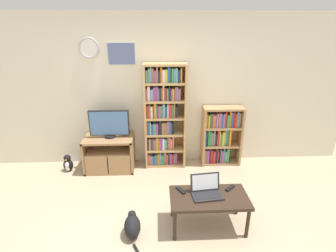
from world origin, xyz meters
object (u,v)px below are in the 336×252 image
(laptop, at_px, (206,190))
(remote_near_laptop, at_px, (230,188))
(television, at_px, (109,124))
(coffee_table, at_px, (209,200))
(bookshelf_short, at_px, (220,136))
(remote_far_from_laptop, at_px, (181,190))
(tv_stand, at_px, (110,153))
(bookshelf_tall, at_px, (163,117))
(cat, at_px, (132,226))
(penguin_figurine, at_px, (68,164))

(laptop, xyz_separation_m, remote_near_laptop, (0.32, 0.10, -0.05))
(television, height_order, coffee_table, television)
(bookshelf_short, bearing_deg, remote_near_laptop, -97.98)
(laptop, bearing_deg, remote_far_from_laptop, 159.27)
(tv_stand, relative_size, television, 1.26)
(bookshelf_tall, relative_size, laptop, 4.61)
(tv_stand, relative_size, laptop, 2.11)
(bookshelf_short, xyz_separation_m, remote_far_from_laptop, (-0.84, -1.50, -0.08))
(remote_near_laptop, bearing_deg, bookshelf_tall, 166.14)
(cat, height_order, penguin_figurine, penguin_figurine)
(tv_stand, distance_m, remote_far_from_laptop, 1.76)
(bookshelf_short, bearing_deg, cat, -129.60)
(remote_near_laptop, distance_m, cat, 1.30)
(coffee_table, bearing_deg, bookshelf_tall, 107.34)
(penguin_figurine, bearing_deg, television, 5.02)
(coffee_table, distance_m, laptop, 0.13)
(tv_stand, xyz_separation_m, coffee_table, (1.45, -1.48, 0.09))
(penguin_figurine, bearing_deg, remote_far_from_laptop, -35.57)
(cat, distance_m, penguin_figurine, 1.98)
(bookshelf_short, height_order, laptop, bookshelf_short)
(television, bearing_deg, laptop, -46.41)
(tv_stand, bearing_deg, laptop, -45.17)
(penguin_figurine, bearing_deg, tv_stand, 3.07)
(remote_far_from_laptop, distance_m, cat, 0.72)
(remote_near_laptop, relative_size, remote_far_from_laptop, 0.92)
(coffee_table, xyz_separation_m, laptop, (-0.03, 0.05, 0.11))
(laptop, distance_m, remote_near_laptop, 0.34)
(bookshelf_tall, relative_size, cat, 3.34)
(coffee_table, xyz_separation_m, cat, (-0.94, -0.11, -0.26))
(coffee_table, xyz_separation_m, remote_far_from_laptop, (-0.34, 0.13, 0.06))
(bookshelf_tall, bearing_deg, bookshelf_short, 0.47)
(remote_far_from_laptop, xyz_separation_m, cat, (-0.60, -0.24, -0.32))
(cat, bearing_deg, laptop, 6.05)
(coffee_table, distance_m, remote_far_from_laptop, 0.36)
(tv_stand, distance_m, bookshelf_tall, 1.13)
(cat, bearing_deg, remote_near_laptop, 7.82)
(tv_stand, xyz_separation_m, television, (0.03, 0.03, 0.54))
(bookshelf_short, bearing_deg, television, -176.39)
(remote_far_from_laptop, bearing_deg, remote_near_laptop, 151.31)
(television, xyz_separation_m, penguin_figurine, (-0.76, -0.07, -0.70))
(television, xyz_separation_m, laptop, (1.39, -1.46, -0.33))
(tv_stand, distance_m, bookshelf_short, 1.97)
(tv_stand, xyz_separation_m, laptop, (1.42, -1.43, 0.21))
(television, relative_size, cat, 1.22)
(coffee_table, xyz_separation_m, penguin_figurine, (-2.17, 1.44, -0.26))
(bookshelf_short, bearing_deg, remote_far_from_laptop, -119.16)
(tv_stand, distance_m, remote_near_laptop, 2.20)
(tv_stand, relative_size, bookshelf_tall, 0.46)
(tv_stand, xyz_separation_m, remote_far_from_laptop, (1.11, -1.35, 0.16))
(cat, bearing_deg, tv_stand, 104.00)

